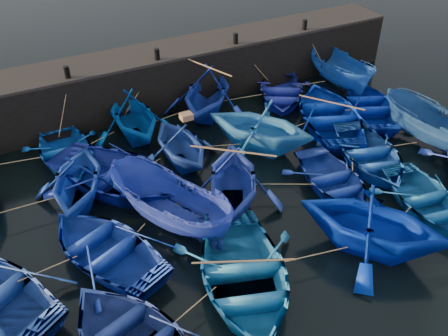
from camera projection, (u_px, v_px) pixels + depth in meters
name	position (u px, v px, depth m)	size (l,w,h in m)	color
ground	(268.00, 233.00, 17.00)	(120.00, 120.00, 0.00)	black
quay_wall	(153.00, 80.00, 23.79)	(26.00, 2.50, 2.50)	black
quay_top	(150.00, 54.00, 23.02)	(26.00, 2.50, 0.12)	black
bollard_1	(67.00, 72.00, 20.68)	(0.24, 0.24, 0.50)	black
bollard_2	(157.00, 54.00, 22.20)	(0.24, 0.24, 0.50)	black
bollard_3	(236.00, 38.00, 23.71)	(0.24, 0.24, 0.50)	black
bollard_4	(305.00, 25.00, 25.22)	(0.24, 0.24, 0.50)	black
boat_1	(66.00, 153.00, 20.14)	(3.19, 4.46, 0.93)	#0743B6
boat_2	(133.00, 115.00, 21.27)	(3.67, 4.26, 2.24)	#00449F
boat_3	(207.00, 92.00, 22.81)	(4.01, 4.65, 2.45)	navy
boat_4	(281.00, 91.00, 24.49)	(3.25, 4.54, 0.94)	navy
boat_5	(340.00, 71.00, 25.35)	(1.80, 4.78, 1.85)	#184CA9
boat_7	(78.00, 179.00, 17.72)	(3.52, 4.08, 2.15)	#12359A
boat_8	(118.00, 176.00, 18.66)	(4.12, 5.77, 1.20)	#1628A0
boat_9	(181.00, 143.00, 19.72)	(3.31, 3.84, 2.02)	#1D4095
boat_10	(260.00, 125.00, 20.46)	(3.93, 4.56, 2.40)	blue
boat_11	(330.00, 114.00, 22.42)	(4.01, 5.61, 1.16)	#02259D
boat_12	(371.00, 106.00, 23.29)	(3.34, 4.66, 0.97)	#042095
boat_14	(106.00, 248.00, 15.74)	(3.41, 4.77, 0.99)	#133296
boat_15	(169.00, 206.00, 16.66)	(1.88, 4.98, 1.93)	#22359A
boat_16	(233.00, 178.00, 17.64)	(3.71, 4.30, 2.26)	#2038A9
boat_17	(333.00, 180.00, 18.72)	(2.98, 4.17, 0.86)	#1834A4
boat_18	(370.00, 154.00, 20.02)	(3.37, 4.71, 0.98)	#144599
boat_19	(435.00, 128.00, 20.70)	(1.88, 4.99, 1.93)	navy
boat_22	(243.00, 275.00, 14.71)	(3.93, 5.49, 1.14)	#1E72BC
boat_23	(374.00, 222.00, 15.62)	(4.08, 4.73, 2.49)	#0022A2
boat_24	(429.00, 201.00, 17.67)	(3.12, 4.36, 0.90)	#155B9B
wooden_crate	(186.00, 116.00, 19.17)	(0.46, 0.38, 0.24)	#936640
mooring_ropes	(197.00, 143.00, 19.96)	(18.33, 11.89, 2.10)	tan
loose_oars	(256.00, 133.00, 18.86)	(10.42, 11.96, 1.37)	#99724C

